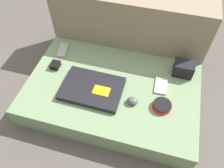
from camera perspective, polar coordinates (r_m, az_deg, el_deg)
ground_plane at (r=1.34m, az=0.00°, el=-4.11°), size 8.00×8.00×0.00m
couch_seat at (r=1.28m, az=0.00°, el=-2.42°), size 0.97×0.62×0.14m
couch_backrest at (r=1.44m, az=4.46°, el=14.24°), size 0.97×0.20×0.46m
laptop at (r=1.20m, az=-5.18°, el=-1.19°), size 0.33×0.23×0.03m
computer_mouse at (r=1.15m, az=5.34°, el=-4.42°), size 0.06×0.05×0.04m
speaker_puck at (r=1.17m, az=12.94°, el=-5.55°), size 0.10×0.10×0.03m
phone_silver at (r=1.45m, az=-12.67°, el=8.69°), size 0.08×0.13×0.01m
phone_black at (r=1.25m, az=12.65°, el=-0.53°), size 0.07×0.11×0.01m
camera_pouch at (r=1.32m, az=18.17°, el=3.85°), size 0.11×0.08×0.09m
charger_brick at (r=1.35m, az=-14.61°, el=4.80°), size 0.05×0.06×0.03m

